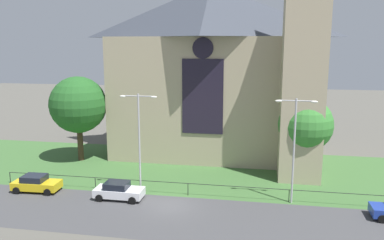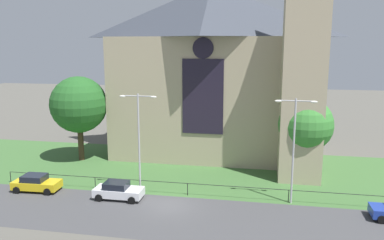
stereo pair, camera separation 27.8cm
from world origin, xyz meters
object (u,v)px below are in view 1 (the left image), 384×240
(streetlamp_far, at_px, (294,138))
(parked_car_white, at_px, (119,191))
(tree_right_near, at_px, (306,125))
(parked_car_yellow, at_px, (36,183))
(tree_left_far, at_px, (78,105))
(church_building, at_px, (216,69))
(streetlamp_near, at_px, (139,132))

(streetlamp_far, bearing_deg, parked_car_white, -173.18)
(tree_right_near, xyz_separation_m, parked_car_yellow, (-24.29, -7.92, -4.69))
(tree_left_far, relative_size, streetlamp_far, 1.08)
(church_building, bearing_deg, parked_car_white, -112.52)
(streetlamp_far, distance_m, parked_car_white, 15.58)
(tree_right_near, xyz_separation_m, streetlamp_far, (-1.56, -6.55, 0.19))
(tree_right_near, relative_size, streetlamp_near, 0.90)
(tree_right_near, bearing_deg, parked_car_white, -152.91)
(tree_right_near, xyz_separation_m, parked_car_white, (-16.25, -8.31, -4.69))
(church_building, distance_m, tree_right_near, 13.17)
(tree_left_far, height_order, parked_car_yellow, tree_left_far)
(streetlamp_near, bearing_deg, streetlamp_far, 0.00)
(streetlamp_near, xyz_separation_m, parked_car_yellow, (-9.46, -1.36, -4.91))
(parked_car_white, bearing_deg, church_building, 67.60)
(tree_right_near, relative_size, streetlamp_far, 0.91)
(tree_left_far, xyz_separation_m, parked_car_yellow, (0.38, -9.84, -5.71))
(tree_left_far, height_order, parked_car_white, tree_left_far)
(church_building, distance_m, parked_car_yellow, 23.23)
(tree_left_far, distance_m, streetlamp_near, 13.02)
(tree_right_near, bearing_deg, tree_left_far, 175.53)
(church_building, bearing_deg, streetlamp_near, -110.07)
(church_building, xyz_separation_m, tree_left_far, (-14.96, -5.52, -3.82))
(church_building, distance_m, streetlamp_far, 16.86)
(tree_left_far, bearing_deg, tree_right_near, -4.47)
(tree_left_far, distance_m, parked_car_yellow, 11.39)
(church_building, relative_size, tree_left_far, 2.69)
(tree_right_near, relative_size, parked_car_yellow, 1.91)
(tree_left_far, bearing_deg, parked_car_white, -50.55)
(church_building, height_order, tree_left_far, church_building)
(tree_right_near, distance_m, streetlamp_far, 6.74)
(church_building, relative_size, parked_car_yellow, 6.08)
(streetlamp_far, bearing_deg, streetlamp_near, 180.00)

